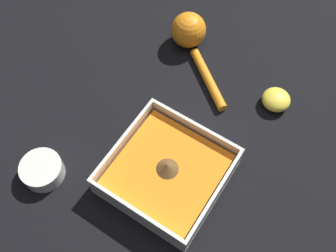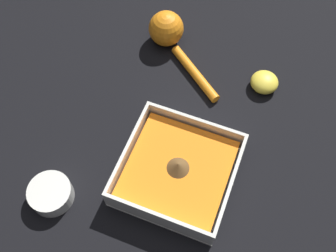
{
  "view_description": "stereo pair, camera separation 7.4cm",
  "coord_description": "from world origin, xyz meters",
  "px_view_note": "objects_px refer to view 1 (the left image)",
  "views": [
    {
      "loc": [
        0.19,
        0.18,
        0.67
      ],
      "look_at": [
        -0.11,
        -0.02,
        0.03
      ],
      "focal_mm": 42.0,
      "sensor_mm": 36.0,
      "label": 1
    },
    {
      "loc": [
        0.22,
        0.11,
        0.67
      ],
      "look_at": [
        -0.11,
        -0.02,
        0.03
      ],
      "focal_mm": 42.0,
      "sensor_mm": 36.0,
      "label": 2
    }
  ],
  "objects_px": {
    "lemon_squeezer": "(191,35)",
    "square_dish": "(167,172)",
    "spice_bowl": "(42,170)",
    "lemon_half": "(276,100)"
  },
  "relations": [
    {
      "from": "lemon_squeezer",
      "to": "square_dish",
      "type": "bearing_deg",
      "value": 151.08
    },
    {
      "from": "spice_bowl",
      "to": "square_dish",
      "type": "bearing_deg",
      "value": 121.44
    },
    {
      "from": "square_dish",
      "to": "lemon_squeezer",
      "type": "distance_m",
      "value": 0.31
    },
    {
      "from": "lemon_squeezer",
      "to": "lemon_half",
      "type": "bearing_deg",
      "value": -151.9
    },
    {
      "from": "spice_bowl",
      "to": "lemon_half",
      "type": "distance_m",
      "value": 0.47
    },
    {
      "from": "square_dish",
      "to": "lemon_squeezer",
      "type": "height_order",
      "value": "lemon_squeezer"
    },
    {
      "from": "lemon_squeezer",
      "to": "lemon_half",
      "type": "relative_size",
      "value": 3.46
    },
    {
      "from": "spice_bowl",
      "to": "lemon_squeezer",
      "type": "relative_size",
      "value": 0.39
    },
    {
      "from": "lemon_squeezer",
      "to": "spice_bowl",
      "type": "bearing_deg",
      "value": 117.91
    },
    {
      "from": "spice_bowl",
      "to": "lemon_squeezer",
      "type": "bearing_deg",
      "value": 170.72
    }
  ]
}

